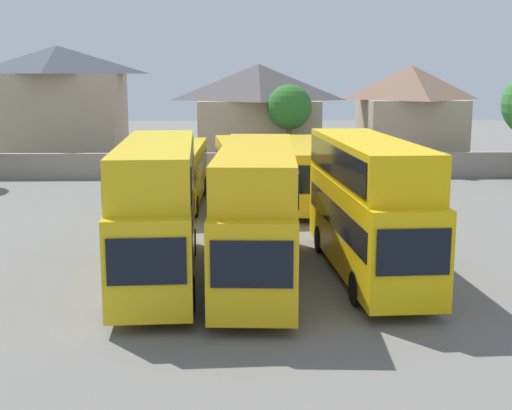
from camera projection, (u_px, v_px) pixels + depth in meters
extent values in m
plane|color=slate|center=(249.00, 194.00, 43.03)|extent=(140.00, 140.00, 0.00)
cube|color=gray|center=(247.00, 165.00, 49.53)|extent=(56.00, 0.50, 1.80)
cube|color=yellow|center=(158.00, 230.00, 24.66)|extent=(3.06, 11.11, 2.95)
cube|color=black|center=(146.00, 262.00, 19.19)|extent=(2.20, 0.19, 1.33)
cube|color=black|center=(158.00, 220.00, 24.59)|extent=(3.06, 10.24, 0.93)
cube|color=yellow|center=(157.00, 165.00, 24.51)|extent=(2.99, 10.56, 1.61)
cube|color=black|center=(157.00, 165.00, 24.51)|extent=(3.05, 10.02, 1.13)
cylinder|color=black|center=(190.00, 294.00, 21.64)|extent=(0.36, 1.11, 1.10)
cylinder|color=black|center=(115.00, 296.00, 21.46)|extent=(0.36, 1.11, 1.10)
cylinder|color=black|center=(192.00, 242.00, 28.33)|extent=(0.36, 1.11, 1.10)
cylinder|color=black|center=(135.00, 243.00, 28.14)|extent=(0.36, 1.11, 1.10)
cube|color=gold|center=(257.00, 230.00, 24.72)|extent=(3.19, 11.74, 2.94)
cube|color=black|center=(252.00, 264.00, 18.93)|extent=(2.26, 0.20, 1.32)
cube|color=black|center=(257.00, 220.00, 24.66)|extent=(3.18, 10.81, 0.92)
cube|color=gold|center=(257.00, 168.00, 24.60)|extent=(3.10, 11.15, 1.44)
cube|color=black|center=(257.00, 168.00, 24.60)|extent=(3.16, 10.58, 1.01)
cylinder|color=black|center=(293.00, 297.00, 21.39)|extent=(0.36, 1.11, 1.10)
cylinder|color=black|center=(216.00, 296.00, 21.45)|extent=(0.36, 1.11, 1.10)
cylinder|color=black|center=(288.00, 241.00, 28.46)|extent=(0.36, 1.11, 1.10)
cylinder|color=black|center=(230.00, 241.00, 28.52)|extent=(0.36, 1.11, 1.10)
cube|color=yellow|center=(367.00, 224.00, 25.40)|extent=(3.04, 11.05, 3.05)
cube|color=black|center=(413.00, 252.00, 19.96)|extent=(2.16, 0.20, 1.37)
cube|color=black|center=(368.00, 214.00, 25.34)|extent=(3.03, 10.18, 0.96)
cube|color=yellow|center=(367.00, 161.00, 25.25)|extent=(2.96, 10.50, 1.54)
cube|color=black|center=(367.00, 161.00, 25.25)|extent=(3.02, 9.96, 1.08)
cylinder|color=black|center=(426.00, 287.00, 22.42)|extent=(0.36, 1.11, 1.10)
cylinder|color=black|center=(357.00, 288.00, 22.24)|extent=(0.36, 1.11, 1.10)
cylinder|color=black|center=(374.00, 238.00, 29.06)|extent=(0.36, 1.11, 1.10)
cylinder|color=black|center=(320.00, 239.00, 28.88)|extent=(0.36, 1.11, 1.10)
cube|color=yellow|center=(179.00, 173.00, 39.15)|extent=(2.64, 10.95, 2.96)
cube|color=black|center=(168.00, 181.00, 33.70)|extent=(2.15, 0.12, 1.33)
cube|color=black|center=(179.00, 166.00, 39.09)|extent=(2.66, 10.08, 0.93)
cylinder|color=black|center=(195.00, 206.00, 36.07)|extent=(0.32, 1.11, 1.10)
cylinder|color=black|center=(152.00, 206.00, 36.05)|extent=(0.32, 1.11, 1.10)
cylinder|color=black|center=(204.00, 186.00, 42.72)|extent=(0.32, 1.11, 1.10)
cylinder|color=black|center=(167.00, 186.00, 42.70)|extent=(0.32, 1.11, 1.10)
cube|color=yellow|center=(243.00, 170.00, 39.72)|extent=(3.47, 11.60, 3.05)
cube|color=black|center=(255.00, 179.00, 34.05)|extent=(2.21, 0.27, 1.37)
cube|color=black|center=(243.00, 164.00, 39.65)|extent=(3.43, 10.69, 0.96)
cylinder|color=black|center=(272.00, 204.00, 36.63)|extent=(0.39, 1.12, 1.10)
cylinder|color=black|center=(228.00, 205.00, 36.37)|extent=(0.39, 1.12, 1.10)
cylinder|color=black|center=(257.00, 184.00, 43.55)|extent=(0.39, 1.12, 1.10)
cylinder|color=black|center=(219.00, 184.00, 43.29)|extent=(0.39, 1.12, 1.10)
cube|color=gold|center=(313.00, 171.00, 39.53)|extent=(3.04, 11.95, 3.07)
cube|color=black|center=(320.00, 180.00, 33.62)|extent=(2.14, 0.19, 1.38)
cube|color=black|center=(313.00, 164.00, 39.46)|extent=(3.03, 11.01, 0.97)
cylinder|color=black|center=(338.00, 206.00, 36.14)|extent=(0.36, 1.11, 1.10)
cylinder|color=black|center=(295.00, 206.00, 36.19)|extent=(0.36, 1.11, 1.10)
cylinder|color=black|center=(327.00, 184.00, 43.36)|extent=(0.36, 1.11, 1.10)
cylinder|color=black|center=(291.00, 184.00, 43.41)|extent=(0.36, 1.11, 1.10)
cube|color=tan|center=(60.00, 120.00, 56.36)|extent=(9.85, 6.92, 7.30)
pyramid|color=#3D424C|center=(57.00, 60.00, 55.48)|extent=(10.34, 7.26, 2.20)
cube|color=tan|center=(258.00, 133.00, 55.96)|extent=(9.37, 6.85, 5.24)
pyramid|color=#514C4C|center=(259.00, 82.00, 55.22)|extent=(9.84, 7.19, 2.82)
cube|color=tan|center=(409.00, 132.00, 56.32)|extent=(7.44, 7.90, 5.30)
pyramid|color=brown|center=(411.00, 82.00, 55.59)|extent=(7.81, 8.30, 2.66)
cylinder|color=brown|center=(289.00, 148.00, 51.90)|extent=(0.41, 0.41, 3.73)
sphere|color=#2D6B28|center=(289.00, 107.00, 51.34)|extent=(3.31, 3.31, 3.31)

